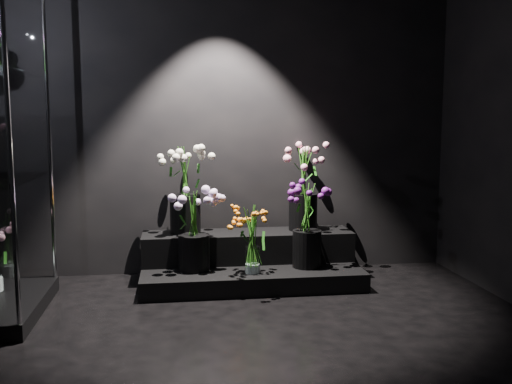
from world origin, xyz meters
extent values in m
plane|color=black|center=(0.00, 0.00, 0.00)|extent=(4.00, 4.00, 0.00)
plane|color=black|center=(0.00, 2.00, 1.40)|extent=(4.00, 0.00, 4.00)
plane|color=black|center=(0.00, -2.00, 1.40)|extent=(4.00, 0.00, 4.00)
cube|color=black|center=(0.19, 1.56, 0.07)|extent=(1.75, 0.78, 0.15)
cube|color=black|center=(0.19, 1.76, 0.27)|extent=(1.75, 0.39, 0.24)
cylinder|color=white|center=(0.18, 1.35, 0.25)|extent=(0.12, 0.12, 0.21)
cylinder|color=black|center=(-0.27, 1.50, 0.29)|extent=(0.25, 0.25, 0.28)
cylinder|color=black|center=(0.64, 1.47, 0.30)|extent=(0.23, 0.23, 0.30)
cylinder|color=black|center=(-0.33, 1.79, 0.55)|extent=(0.25, 0.25, 0.32)
cylinder|color=black|center=(0.67, 1.78, 0.55)|extent=(0.24, 0.24, 0.31)
camera|label=1|loc=(-0.40, -2.91, 1.33)|focal=40.00mm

